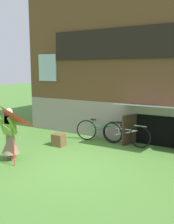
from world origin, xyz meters
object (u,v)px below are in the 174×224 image
(kite, at_px, (0,122))
(bicycle_silver, at_px, (126,134))
(bicycle_green, at_px, (100,130))
(person, at_px, (10,139))
(wooden_crate, at_px, (59,140))

(kite, height_order, bicycle_silver, kite)
(bicycle_green, bearing_deg, person, -127.53)
(person, relative_size, bicycle_silver, 0.86)
(person, distance_m, bicycle_silver, 3.82)
(person, height_order, kite, kite)
(person, xyz_separation_m, bicycle_green, (1.31, 3.07, -0.24))
(kite, relative_size, wooden_crate, 3.73)
(bicycle_silver, bearing_deg, bicycle_green, 178.06)
(wooden_crate, bearing_deg, bicycle_green, 53.65)
(kite, height_order, bicycle_green, kite)
(kite, relative_size, bicycle_silver, 0.88)
(person, distance_m, wooden_crate, 1.90)
(person, relative_size, kite, 0.97)
(bicycle_silver, distance_m, bicycle_green, 1.03)
(kite, height_order, wooden_crate, kite)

